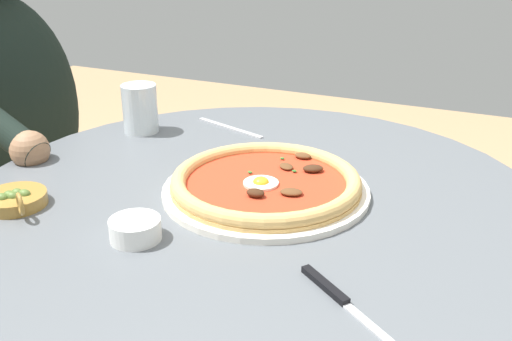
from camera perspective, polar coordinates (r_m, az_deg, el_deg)
name	(u,v)px	position (r m, az deg, el deg)	size (l,w,h in m)	color
dining_table	(255,286)	(1.03, -0.10, -11.07)	(0.91, 0.91, 0.72)	#565B60
pizza_on_plate	(267,183)	(0.93, 1.03, -1.25)	(0.32, 0.32, 0.03)	white
water_glass	(140,111)	(1.21, -11.07, 5.61)	(0.07, 0.07, 0.10)	silver
steak_knife	(342,300)	(0.69, 8.26, -12.20)	(0.18, 0.13, 0.01)	silver
ramekin_capers	(135,229)	(0.82, -11.54, -5.49)	(0.07, 0.07, 0.03)	white
olive_pan	(15,199)	(0.96, -22.18, -2.58)	(0.11, 0.09, 0.04)	olive
fork_utensil	(230,128)	(1.22, -2.52, 4.13)	(0.17, 0.07, 0.00)	#BCBCC1
diner_person	(16,195)	(1.52, -22.08, -2.16)	(0.48, 0.44, 1.16)	#282833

